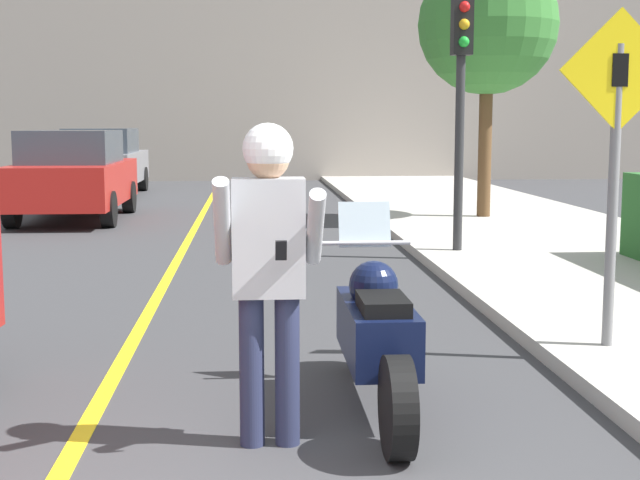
# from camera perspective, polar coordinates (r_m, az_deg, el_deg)

# --- Properties ---
(road_center_line) EXTENTS (0.12, 36.00, 0.01)m
(road_center_line) POSITION_cam_1_polar(r_m,az_deg,el_deg) (9.14, -10.64, -4.06)
(road_center_line) COLOR yellow
(road_center_line) RESTS_ON ground
(building_backdrop) EXTENTS (28.00, 1.20, 6.05)m
(building_backdrop) POSITION_cam_1_polar(r_m,az_deg,el_deg) (28.93, -5.22, 9.87)
(building_backdrop) COLOR gray
(building_backdrop) RESTS_ON ground
(motorcycle) EXTENTS (0.62, 2.24, 1.27)m
(motorcycle) POSITION_cam_1_polar(r_m,az_deg,el_deg) (5.67, 3.63, -6.02)
(motorcycle) COLOR black
(motorcycle) RESTS_ON ground
(person_biker) EXTENTS (0.59, 0.49, 1.82)m
(person_biker) POSITION_cam_1_polar(r_m,az_deg,el_deg) (4.92, -3.31, -0.54)
(person_biker) COLOR #282D4C
(person_biker) RESTS_ON ground
(crossing_sign) EXTENTS (0.91, 0.08, 2.52)m
(crossing_sign) POSITION_cam_1_polar(r_m,az_deg,el_deg) (7.00, 18.39, 5.75)
(crossing_sign) COLOR slate
(crossing_sign) RESTS_ON sidewalk_curb
(traffic_light) EXTENTS (0.26, 0.30, 3.32)m
(traffic_light) POSITION_cam_1_polar(r_m,az_deg,el_deg) (11.94, 9.02, 10.48)
(traffic_light) COLOR #2D2D30
(traffic_light) RESTS_ON sidewalk_curb
(street_tree) EXTENTS (2.48, 2.48, 4.67)m
(street_tree) POSITION_cam_1_polar(r_m,az_deg,el_deg) (16.51, 10.69, 13.35)
(street_tree) COLOR brown
(street_tree) RESTS_ON sidewalk_curb
(parked_car_red) EXTENTS (1.88, 4.20, 1.68)m
(parked_car_red) POSITION_cam_1_polar(r_m,az_deg,el_deg) (17.32, -15.49, 4.05)
(parked_car_red) COLOR black
(parked_car_red) RESTS_ON ground
(parked_car_grey) EXTENTS (1.88, 4.20, 1.68)m
(parked_car_grey) POSITION_cam_1_polar(r_m,az_deg,el_deg) (23.27, -13.73, 4.92)
(parked_car_grey) COLOR black
(parked_car_grey) RESTS_ON ground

